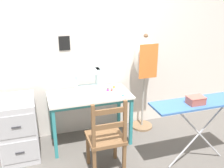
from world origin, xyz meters
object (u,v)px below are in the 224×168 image
object	(u,v)px
thread_spool_near_machine	(108,90)
thread_spool_far_edge	(114,87)
sewing_machine	(90,81)
scissors	(124,95)
fabric_bowl	(60,98)
thread_spool_mid_table	(112,90)
filing_cabinet	(19,128)
storage_box	(196,100)
ironing_board	(203,105)
wooden_chair	(106,138)
dress_form	(145,63)

from	to	relation	value
thread_spool_near_machine	thread_spool_far_edge	xyz separation A→B (m)	(0.11, 0.08, -0.00)
sewing_machine	thread_spool_far_edge	bearing A→B (deg)	0.25
scissors	thread_spool_near_machine	xyz separation A→B (m)	(-0.16, 0.18, 0.02)
sewing_machine	thread_spool_near_machine	xyz separation A→B (m)	(0.22, -0.07, -0.12)
fabric_bowl	thread_spool_mid_table	distance (m)	0.70
scissors	filing_cabinet	size ratio (longest dim) A/B	0.16
sewing_machine	storage_box	xyz separation A→B (m)	(0.94, -0.98, 0.01)
fabric_bowl	ironing_board	world-z (taller)	ironing_board
scissors	storage_box	bearing A→B (deg)	-52.37
sewing_machine	wooden_chair	xyz separation A→B (m)	(-0.01, -0.77, -0.42)
thread_spool_near_machine	thread_spool_mid_table	world-z (taller)	thread_spool_near_machine
fabric_bowl	wooden_chair	world-z (taller)	wooden_chair
fabric_bowl	dress_form	world-z (taller)	dress_form
thread_spool_mid_table	ironing_board	size ratio (longest dim) A/B	0.03
scissors	fabric_bowl	bearing A→B (deg)	174.31
filing_cabinet	storage_box	bearing A→B (deg)	-24.06
fabric_bowl	thread_spool_near_machine	distance (m)	0.65
thread_spool_mid_table	dress_form	xyz separation A→B (m)	(0.52, 0.11, 0.30)
storage_box	wooden_chair	bearing A→B (deg)	167.35
scissors	ironing_board	size ratio (longest dim) A/B	0.10
fabric_bowl	storage_box	world-z (taller)	storage_box
filing_cabinet	storage_box	xyz separation A→B (m)	(1.89, -0.84, 0.47)
thread_spool_far_edge	storage_box	xyz separation A→B (m)	(0.61, -0.98, 0.13)
filing_cabinet	wooden_chair	bearing A→B (deg)	-33.90
scissors	wooden_chair	xyz separation A→B (m)	(-0.39, -0.51, -0.27)
ironing_board	thread_spool_near_machine	bearing A→B (deg)	134.68
ironing_board	fabric_bowl	bearing A→B (deg)	152.86
dress_form	storage_box	world-z (taller)	dress_form
thread_spool_mid_table	thread_spool_far_edge	distance (m)	0.09
thread_spool_near_machine	storage_box	bearing A→B (deg)	-51.44
fabric_bowl	wooden_chair	xyz separation A→B (m)	(0.41, -0.59, -0.30)
thread_spool_far_edge	wooden_chair	distance (m)	0.89
thread_spool_near_machine	storage_box	size ratio (longest dim) A/B	0.22
thread_spool_mid_table	storage_box	distance (m)	1.13
thread_spool_far_edge	storage_box	bearing A→B (deg)	-58.24
sewing_machine	storage_box	distance (m)	1.36
sewing_machine	fabric_bowl	bearing A→B (deg)	-157.43
dress_form	ironing_board	bearing A→B (deg)	-74.10
thread_spool_far_edge	sewing_machine	bearing A→B (deg)	-179.75
thread_spool_far_edge	storage_box	size ratio (longest dim) A/B	0.22
scissors	thread_spool_far_edge	size ratio (longest dim) A/B	3.00
thread_spool_near_machine	thread_spool_far_edge	distance (m)	0.14
thread_spool_mid_table	filing_cabinet	world-z (taller)	filing_cabinet
scissors	thread_spool_mid_table	xyz separation A→B (m)	(-0.11, 0.18, 0.01)
sewing_machine	storage_box	world-z (taller)	sewing_machine
dress_form	ironing_board	world-z (taller)	dress_form
fabric_bowl	thread_spool_mid_table	size ratio (longest dim) A/B	3.30
filing_cabinet	storage_box	world-z (taller)	storage_box
sewing_machine	thread_spool_near_machine	size ratio (longest dim) A/B	9.58
sewing_machine	fabric_bowl	distance (m)	0.47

